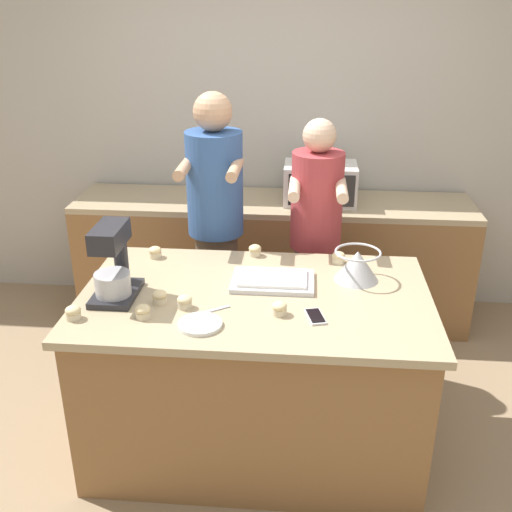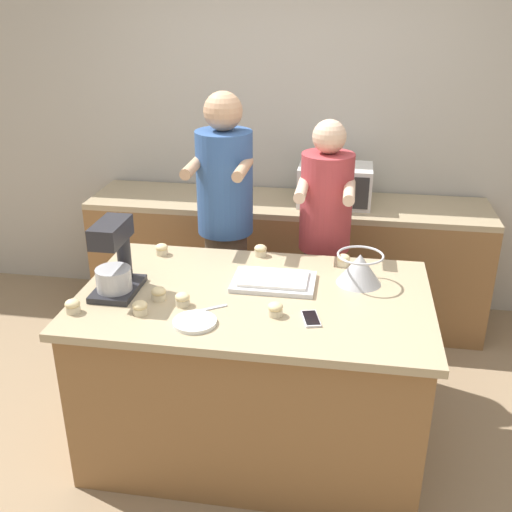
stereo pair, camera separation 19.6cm
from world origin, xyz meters
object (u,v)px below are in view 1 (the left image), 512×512
Objects in this scene: cupcake_2 at (185,302)px; cupcake_3 at (160,297)px; cupcake_6 at (155,252)px; microwave_oven at (320,183)px; cupcake_4 at (279,308)px; person_left at (216,228)px; small_plate at (200,324)px; cell_phone at (315,317)px; cupcake_7 at (73,312)px; person_right at (315,243)px; knife at (205,312)px; cupcake_0 at (255,250)px; cupcake_1 at (339,257)px; baking_tray at (273,280)px; cupcake_5 at (143,312)px; stand_mixer at (113,266)px; mixing_bowl at (357,265)px.

cupcake_3 is (-0.13, 0.04, 0.00)m from cupcake_2.
microwave_oven is at bearing 48.21° from cupcake_6.
cupcake_3 is 0.57m from cupcake_4.
person_left is 0.96m from cupcake_2.
cupcake_6 is at bearing 117.65° from small_plate.
cupcake_3 is at bearing 173.96° from cell_phone.
cupcake_3 is at bearing 27.52° from cupcake_7.
person_left is at bearing -135.67° from microwave_oven.
person_left is 3.51× the size of microwave_oven.
cupcake_7 is at bearing -152.48° from cupcake_3.
person_left is 1.09× the size of person_right.
person_right is at bearing 63.18° from knife.
person_right reaches higher than knife.
knife is (-0.54, -1.63, -0.14)m from microwave_oven.
cupcake_0 and cupcake_3 have the same top height.
cupcake_1 is 1.00× the size of cupcake_4.
small_plate is at bearing -107.18° from microwave_oven.
cupcake_7 is (-0.58, -0.10, 0.03)m from knife.
knife is (0.10, -1.01, -0.02)m from person_left.
cupcake_6 is (-0.67, 0.27, 0.01)m from baking_tray.
cupcake_0 and cupcake_7 have the same top height.
person_right reaches higher than cupcake_2.
cupcake_1 is at bearing 0.86° from cupcake_6.
cupcake_0 is at bearing 116.43° from cell_phone.
cupcake_4 is at bearing 7.37° from cupcake_7.
knife is 0.59m from cupcake_7.
person_left is at bearing 129.22° from cupcake_0.
baking_tray is 5.89× the size of cupcake_5.
cupcake_6 is at bearing 74.01° from cupcake_7.
stand_mixer is 1.93× the size of knife.
mixing_bowl is 1.40m from cupcake_7.
baking_tray is 0.49m from cupcake_2.
cupcake_3 is 1.00× the size of cupcake_6.
baking_tray is 0.58m from cupcake_3.
small_plate is 2.79× the size of cupcake_1.
person_left is 0.90m from microwave_oven.
cupcake_7 is at bearing -118.97° from stand_mixer.
mixing_bowl is at bearing -67.71° from cupcake_1.
person_right is 22.76× the size of cupcake_1.
cupcake_7 is (-1.09, -0.11, 0.03)m from cell_phone.
baking_tray is 2.64× the size of cell_phone.
person_left is 0.78m from baking_tray.
cupcake_1 is (0.46, -0.06, 0.00)m from cupcake_0.
cupcake_1 is at bearing 30.72° from cupcake_7.
person_right reaches higher than cupcake_4.
cupcake_0 is (0.27, -0.33, 0.01)m from person_left.
cupcake_6 is (0.08, 0.48, -0.13)m from stand_mixer.
person_left is 24.76× the size of cupcake_0.
cupcake_4 reaches higher than small_plate.
cupcake_4 is (0.05, -0.32, 0.01)m from baking_tray.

